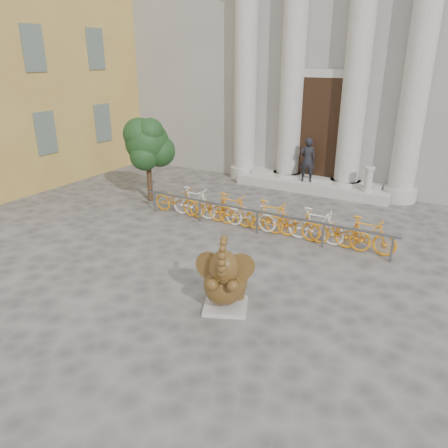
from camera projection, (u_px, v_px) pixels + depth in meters
The scene contains 8 objects.
ground at pixel (167, 298), 9.59m from camera, with size 80.00×80.00×0.00m, color #474442.
classical_building at pixel (363, 30), 19.45m from camera, with size 22.00×10.70×12.00m.
entrance_steps at pixel (312, 186), 17.10m from camera, with size 6.00×1.20×0.36m, color #A8A59E.
elephant_statue at pixel (226, 281), 8.96m from camera, with size 1.22×1.42×1.79m.
bike_rack at pixel (260, 215), 13.10m from camera, with size 8.07×0.53×1.00m.
tree at pixel (148, 144), 15.19m from camera, with size 1.73×1.58×3.00m.
pedestrian at pixel (307, 160), 16.76m from camera, with size 0.62×0.41×1.70m, color black.
balustrade_post at pixel (368, 180), 15.63m from camera, with size 0.37×0.37×0.91m.
Camera 1 is at (5.26, -6.59, 5.02)m, focal length 35.00 mm.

